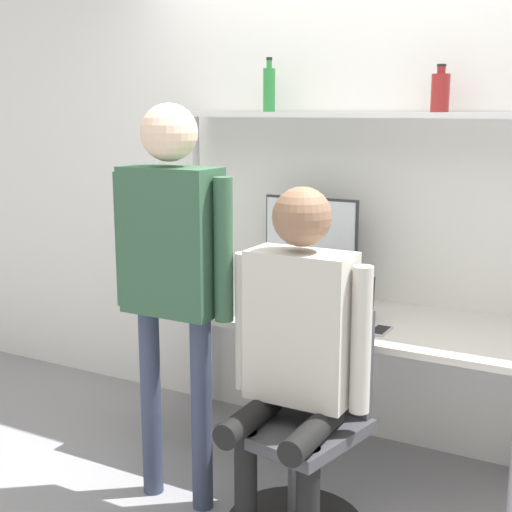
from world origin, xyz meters
TOP-DOWN VIEW (x-y plane):
  - ground_plane at (0.00, 0.00)m, footprint 12.00×12.00m
  - wall_back at (0.00, 0.75)m, footprint 8.00×0.06m
  - desk at (0.00, 0.37)m, footprint 1.93×0.70m
  - shelf_unit at (0.00, 0.57)m, footprint 1.84×0.28m
  - monitor at (-0.21, 0.56)m, footprint 0.50×0.21m
  - laptop at (0.05, 0.28)m, footprint 0.33×0.21m
  - cell_phone at (0.29, 0.21)m, footprint 0.07×0.15m
  - office_chair at (0.13, -0.25)m, footprint 0.56×0.56m
  - person_seated at (0.12, -0.30)m, footprint 0.58×0.47m
  - person_standing at (-0.46, -0.29)m, footprint 0.58×0.23m
  - bottle_red at (0.40, 0.57)m, footprint 0.08×0.08m
  - bottle_green at (-0.45, 0.57)m, footprint 0.06×0.06m

SIDE VIEW (x-z plane):
  - ground_plane at x=0.00m, z-range 0.00..0.00m
  - office_chair at x=0.13m, z-range -0.18..0.77m
  - desk at x=0.00m, z-range 0.30..1.06m
  - cell_phone at x=0.29m, z-range 0.75..0.76m
  - laptop at x=0.05m, z-range 0.71..0.92m
  - person_seated at x=0.12m, z-range 0.14..1.56m
  - monitor at x=-0.21m, z-range 0.78..1.31m
  - person_standing at x=-0.46m, z-range 0.25..1.98m
  - wall_back at x=0.00m, z-range 0.00..2.70m
  - shelf_unit at x=0.00m, z-range 0.62..2.31m
  - bottle_red at x=0.40m, z-range 1.68..1.89m
  - bottle_green at x=-0.45m, z-range 1.67..1.94m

